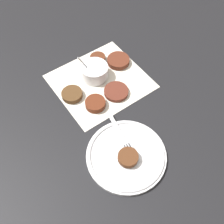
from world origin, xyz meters
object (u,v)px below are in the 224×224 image
(sauce_bowl, at_px, (93,72))
(serving_plate, at_px, (126,155))
(fork, at_px, (125,142))
(fritter_on_plate, at_px, (128,157))

(sauce_bowl, xyz_separation_m, serving_plate, (-0.04, -0.32, -0.02))
(sauce_bowl, relative_size, serving_plate, 0.44)
(sauce_bowl, relative_size, fork, 0.56)
(sauce_bowl, relative_size, fritter_on_plate, 1.75)
(sauce_bowl, bearing_deg, serving_plate, -96.29)
(sauce_bowl, distance_m, serving_plate, 0.32)
(sauce_bowl, height_order, serving_plate, sauce_bowl)
(fritter_on_plate, bearing_deg, sauce_bowl, 83.52)
(sauce_bowl, height_order, fritter_on_plate, sauce_bowl)
(fritter_on_plate, height_order, fork, fritter_on_plate)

